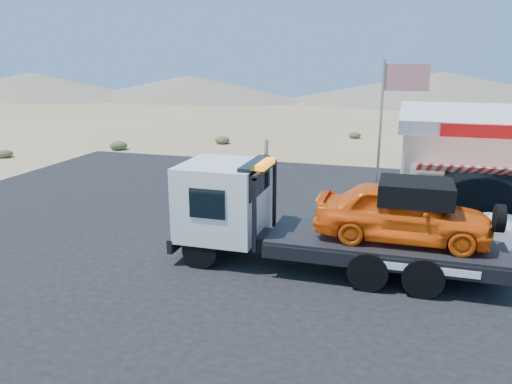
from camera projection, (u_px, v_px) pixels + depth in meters
ground at (210, 259)px, 15.54m from camera, size 120.00×120.00×0.00m
asphalt_lot at (294, 233)px, 17.77m from camera, size 32.00×24.00×0.02m
tow_truck at (324, 214)px, 14.53m from camera, size 9.30×2.76×3.11m
flagpole at (387, 126)px, 17.37m from camera, size 1.55×0.10×6.00m
desert_scrub at (27, 169)px, 26.78m from camera, size 27.23×35.07×0.63m
distant_hills at (291, 88)px, 68.74m from camera, size 126.00×48.00×4.20m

